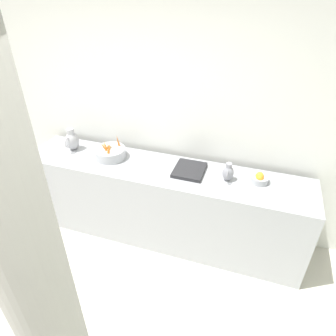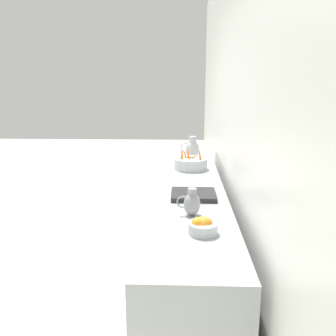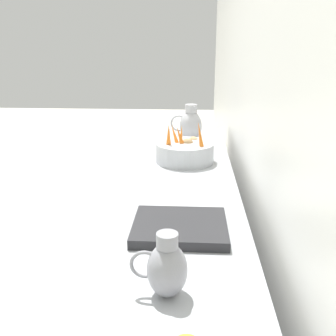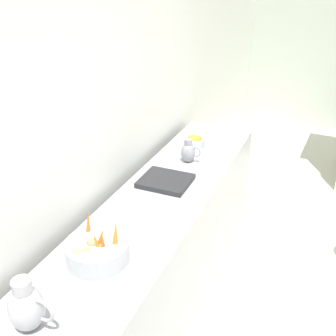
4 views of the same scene
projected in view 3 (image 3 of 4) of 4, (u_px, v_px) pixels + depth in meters
tile_wall_left at (320, 76)px, 1.07m from camera, size 0.10×8.35×3.00m
prep_counter at (172, 295)px, 1.88m from camera, size 0.60×3.01×0.92m
vegetable_colander at (185, 152)px, 2.31m from camera, size 0.33×0.33×0.24m
metal_pitcher_tall at (190, 125)px, 2.75m from camera, size 0.21×0.15×0.25m
metal_pitcher_short at (166, 268)px, 1.09m from camera, size 0.16×0.11×0.19m
counter_sink_basin at (180, 227)px, 1.48m from camera, size 0.34×0.30×0.04m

